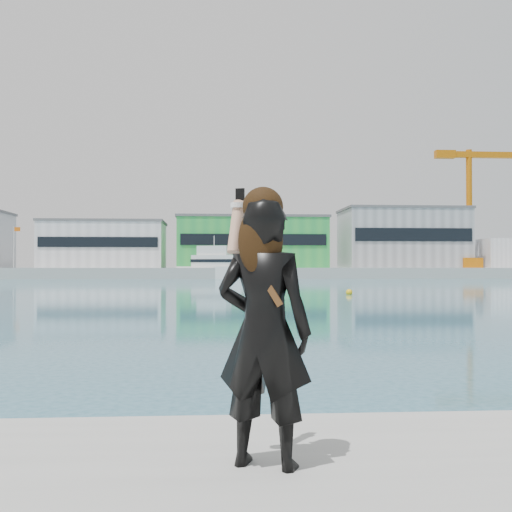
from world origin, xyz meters
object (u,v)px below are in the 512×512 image
Objects in this scene: dock_crane at (475,204)px; motor_yacht at (221,267)px; buoy_extra at (349,294)px; woman at (263,323)px.

motor_yacht is (-51.65, -9.91, -12.86)m from dock_crane.
motor_yacht is at bearing 97.19° from buoy_extra.
dock_crane is 90.52m from buoy_extra.
dock_crane is 48.00× the size of buoy_extra.
woman is (-10.20, -44.24, 1.70)m from buoy_extra.
buoy_extra is (8.62, -68.28, -2.21)m from motor_yacht.
woman is (-53.24, -122.43, -13.37)m from dock_crane.
motor_yacht is 9.80× the size of woman.
woman is at bearing -102.99° from buoy_extra.
dock_crane is 13.47× the size of woman.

